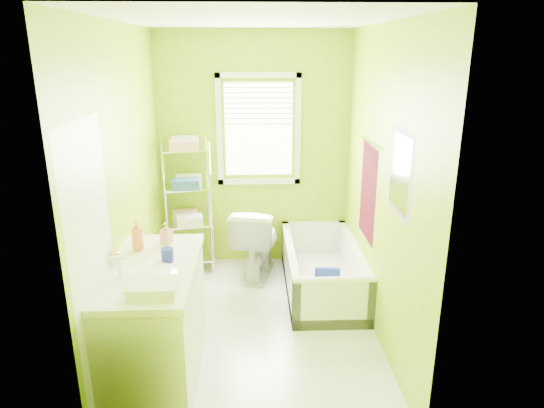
{
  "coord_description": "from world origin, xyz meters",
  "views": [
    {
      "loc": [
        -0.01,
        -3.87,
        2.39
      ],
      "look_at": [
        0.15,
        0.25,
        1.07
      ],
      "focal_mm": 32.0,
      "sensor_mm": 36.0,
      "label": 1
    }
  ],
  "objects_px": {
    "bathtub": "(322,276)",
    "vanity": "(155,320)",
    "wire_shelf_unit": "(188,192)",
    "toilet": "(257,241)"
  },
  "relations": [
    {
      "from": "bathtub",
      "to": "toilet",
      "type": "height_order",
      "value": "toilet"
    },
    {
      "from": "bathtub",
      "to": "wire_shelf_unit",
      "type": "bearing_deg",
      "value": 157.97
    },
    {
      "from": "bathtub",
      "to": "vanity",
      "type": "relative_size",
      "value": 1.28
    },
    {
      "from": "bathtub",
      "to": "vanity",
      "type": "xyz_separation_m",
      "value": [
        -1.43,
        -1.34,
        0.33
      ]
    },
    {
      "from": "wire_shelf_unit",
      "to": "bathtub",
      "type": "bearing_deg",
      "value": -22.03
    },
    {
      "from": "bathtub",
      "to": "toilet",
      "type": "xyz_separation_m",
      "value": [
        -0.67,
        0.4,
        0.24
      ]
    },
    {
      "from": "bathtub",
      "to": "wire_shelf_unit",
      "type": "distance_m",
      "value": 1.69
    },
    {
      "from": "toilet",
      "to": "wire_shelf_unit",
      "type": "height_order",
      "value": "wire_shelf_unit"
    },
    {
      "from": "vanity",
      "to": "wire_shelf_unit",
      "type": "height_order",
      "value": "wire_shelf_unit"
    },
    {
      "from": "toilet",
      "to": "vanity",
      "type": "bearing_deg",
      "value": 78.32
    }
  ]
}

